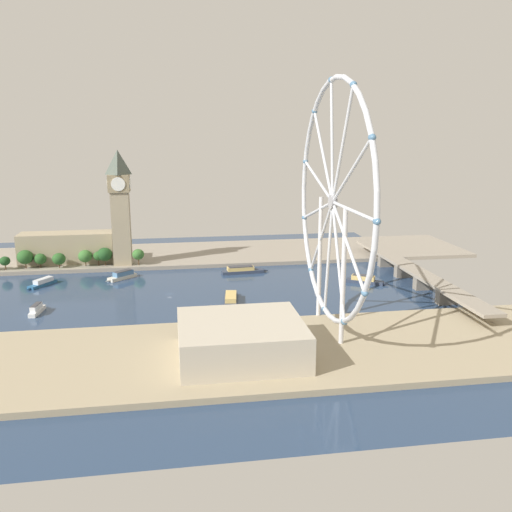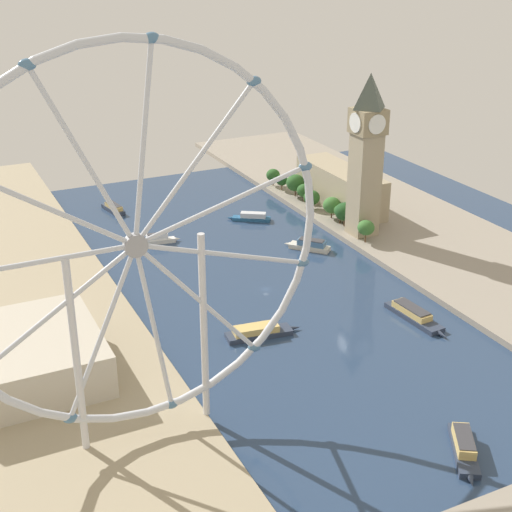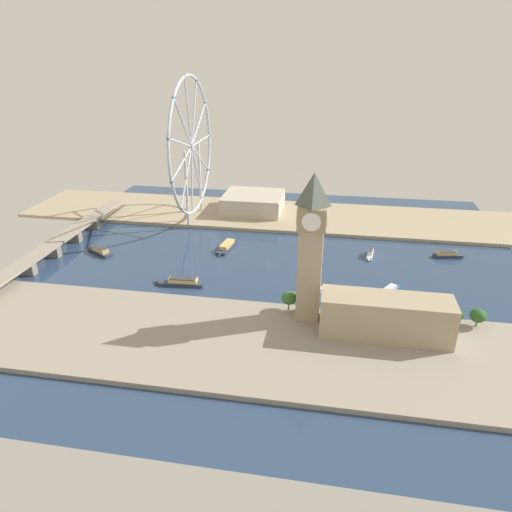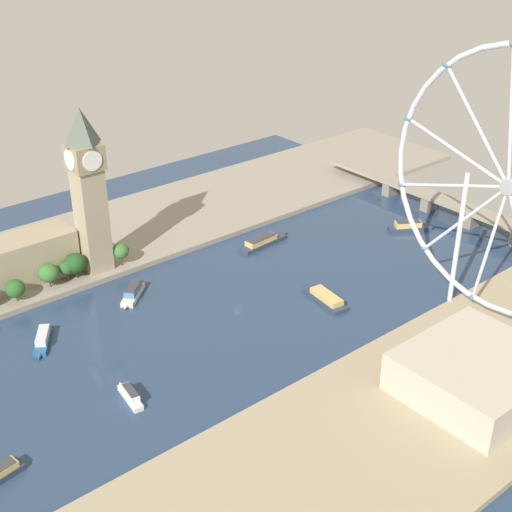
{
  "view_description": "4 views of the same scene",
  "coord_description": "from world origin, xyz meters",
  "px_view_note": "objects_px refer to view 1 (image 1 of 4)",
  "views": [
    {
      "loc": [
        354.36,
        2.41,
        107.1
      ],
      "look_at": [
        -24.5,
        62.45,
        18.05
      ],
      "focal_mm": 38.38,
      "sensor_mm": 36.0,
      "label": 1
    },
    {
      "loc": [
        142.82,
        285.15,
        157.08
      ],
      "look_at": [
        0.67,
        -9.8,
        13.97
      ],
      "focal_mm": 51.64,
      "sensor_mm": 36.0,
      "label": 2
    },
    {
      "loc": [
        -325.93,
        -47.18,
        152.79
      ],
      "look_at": [
        -22.42,
        5.89,
        15.8
      ],
      "focal_mm": 32.89,
      "sensor_mm": 36.0,
      "label": 3
    },
    {
      "loc": [
        243.19,
        -189.15,
        191.82
      ],
      "look_at": [
        -11.57,
        21.74,
        17.88
      ],
      "focal_mm": 50.79,
      "sensor_mm": 36.0,
      "label": 4
    }
  ],
  "objects_px": {
    "river_bridge": "(413,272)",
    "tour_boat_6": "(42,283)",
    "tour_boat_0": "(231,298)",
    "tour_boat_3": "(37,309)",
    "ferris_wheel": "(333,203)",
    "parliament_block": "(67,247)",
    "tour_boat_5": "(242,270)",
    "tour_boat_2": "(122,276)",
    "tour_boat_4": "(365,280)",
    "clock_tower": "(120,206)",
    "riverside_hall": "(241,339)"
  },
  "relations": [
    {
      "from": "river_bridge",
      "to": "tour_boat_3",
      "type": "relative_size",
      "value": 9.4
    },
    {
      "from": "tour_boat_5",
      "to": "tour_boat_6",
      "type": "height_order",
      "value": "tour_boat_5"
    },
    {
      "from": "tour_boat_4",
      "to": "tour_boat_3",
      "type": "bearing_deg",
      "value": -140.39
    },
    {
      "from": "river_bridge",
      "to": "tour_boat_6",
      "type": "xyz_separation_m",
      "value": [
        -33.95,
        -259.99,
        -5.99
      ]
    },
    {
      "from": "clock_tower",
      "to": "tour_boat_0",
      "type": "height_order",
      "value": "clock_tower"
    },
    {
      "from": "tour_boat_0",
      "to": "tour_boat_3",
      "type": "relative_size",
      "value": 1.57
    },
    {
      "from": "tour_boat_3",
      "to": "parliament_block",
      "type": "bearing_deg",
      "value": 8.79
    },
    {
      "from": "tour_boat_2",
      "to": "tour_boat_5",
      "type": "bearing_deg",
      "value": 139.74
    },
    {
      "from": "clock_tower",
      "to": "tour_boat_5",
      "type": "distance_m",
      "value": 107.26
    },
    {
      "from": "parliament_block",
      "to": "ferris_wheel",
      "type": "height_order",
      "value": "ferris_wheel"
    },
    {
      "from": "tour_boat_2",
      "to": "tour_boat_4",
      "type": "bearing_deg",
      "value": 125.36
    },
    {
      "from": "tour_boat_3",
      "to": "ferris_wheel",
      "type": "bearing_deg",
      "value": -102.12
    },
    {
      "from": "tour_boat_0",
      "to": "tour_boat_6",
      "type": "relative_size",
      "value": 1.39
    },
    {
      "from": "tour_boat_2",
      "to": "tour_boat_5",
      "type": "height_order",
      "value": "tour_boat_2"
    },
    {
      "from": "parliament_block",
      "to": "river_bridge",
      "type": "xyz_separation_m",
      "value": [
        90.77,
        251.95,
        -6.93
      ]
    },
    {
      "from": "tour_boat_0",
      "to": "tour_boat_4",
      "type": "height_order",
      "value": "tour_boat_4"
    },
    {
      "from": "ferris_wheel",
      "to": "river_bridge",
      "type": "xyz_separation_m",
      "value": [
        -86.64,
        87.58,
        -62.3
      ]
    },
    {
      "from": "ferris_wheel",
      "to": "tour_boat_6",
      "type": "distance_m",
      "value": 221.21
    },
    {
      "from": "parliament_block",
      "to": "river_bridge",
      "type": "bearing_deg",
      "value": 70.19
    },
    {
      "from": "river_bridge",
      "to": "tour_boat_6",
      "type": "distance_m",
      "value": 262.27
    },
    {
      "from": "ferris_wheel",
      "to": "tour_boat_4",
      "type": "relative_size",
      "value": 4.53
    },
    {
      "from": "tour_boat_5",
      "to": "tour_boat_4",
      "type": "bearing_deg",
      "value": -30.73
    },
    {
      "from": "clock_tower",
      "to": "ferris_wheel",
      "type": "xyz_separation_m",
      "value": [
        164.33,
        120.02,
        20.99
      ]
    },
    {
      "from": "tour_boat_6",
      "to": "tour_boat_3",
      "type": "bearing_deg",
      "value": 41.99
    },
    {
      "from": "parliament_block",
      "to": "ferris_wheel",
      "type": "relative_size",
      "value": 0.56
    },
    {
      "from": "clock_tower",
      "to": "tour_boat_3",
      "type": "distance_m",
      "value": 122.76
    },
    {
      "from": "tour_boat_0",
      "to": "tour_boat_2",
      "type": "xyz_separation_m",
      "value": [
        -66.24,
        -72.82,
        0.39
      ]
    },
    {
      "from": "riverside_hall",
      "to": "tour_boat_6",
      "type": "height_order",
      "value": "riverside_hall"
    },
    {
      "from": "tour_boat_2",
      "to": "parliament_block",
      "type": "bearing_deg",
      "value": -87.76
    },
    {
      "from": "tour_boat_4",
      "to": "tour_boat_5",
      "type": "bearing_deg",
      "value": -175.5
    },
    {
      "from": "ferris_wheel",
      "to": "riverside_hall",
      "type": "bearing_deg",
      "value": -59.72
    },
    {
      "from": "ferris_wheel",
      "to": "tour_boat_2",
      "type": "bearing_deg",
      "value": -137.66
    },
    {
      "from": "river_bridge",
      "to": "tour_boat_3",
      "type": "xyz_separation_m",
      "value": [
        27.47,
        -250.09,
        -5.64
      ]
    },
    {
      "from": "riverside_hall",
      "to": "tour_boat_2",
      "type": "distance_m",
      "value": 173.76
    },
    {
      "from": "parliament_block",
      "to": "tour_boat_2",
      "type": "relative_size",
      "value": 3.26
    },
    {
      "from": "parliament_block",
      "to": "tour_boat_4",
      "type": "xyz_separation_m",
      "value": [
        86.46,
        217.74,
        -12.62
      ]
    },
    {
      "from": "ferris_wheel",
      "to": "river_bridge",
      "type": "distance_m",
      "value": 138.05
    },
    {
      "from": "parliament_block",
      "to": "tour_boat_3",
      "type": "bearing_deg",
      "value": 0.9
    },
    {
      "from": "tour_boat_6",
      "to": "ferris_wheel",
      "type": "bearing_deg",
      "value": 87.86
    },
    {
      "from": "ferris_wheel",
      "to": "tour_boat_5",
      "type": "bearing_deg",
      "value": -167.62
    },
    {
      "from": "river_bridge",
      "to": "tour_boat_2",
      "type": "height_order",
      "value": "river_bridge"
    },
    {
      "from": "tour_boat_3",
      "to": "tour_boat_5",
      "type": "distance_m",
      "value": 152.26
    },
    {
      "from": "ferris_wheel",
      "to": "tour_boat_3",
      "type": "xyz_separation_m",
      "value": [
        -59.17,
        -162.51,
        -67.94
      ]
    },
    {
      "from": "parliament_block",
      "to": "tour_boat_6",
      "type": "bearing_deg",
      "value": -8.05
    },
    {
      "from": "tour_boat_3",
      "to": "tour_boat_4",
      "type": "height_order",
      "value": "tour_boat_3"
    },
    {
      "from": "riverside_hall",
      "to": "river_bridge",
      "type": "xyz_separation_m",
      "value": [
        -116.65,
        138.97,
        -3.49
      ]
    },
    {
      "from": "parliament_block",
      "to": "tour_boat_5",
      "type": "distance_m",
      "value": 143.14
    },
    {
      "from": "ferris_wheel",
      "to": "tour_boat_4",
      "type": "height_order",
      "value": "ferris_wheel"
    },
    {
      "from": "tour_boat_5",
      "to": "tour_boat_3",
      "type": "bearing_deg",
      "value": -155.21
    },
    {
      "from": "tour_boat_0",
      "to": "parliament_block",
      "type": "bearing_deg",
      "value": 53.74
    }
  ]
}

